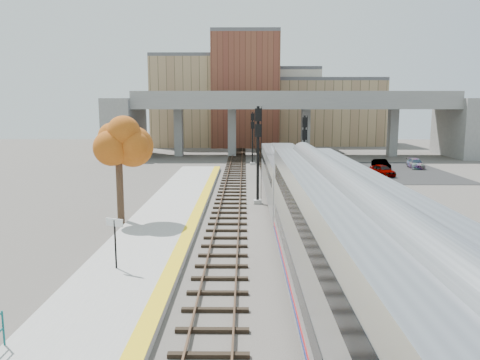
# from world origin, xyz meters

# --- Properties ---
(ground) EXTENTS (160.00, 160.00, 0.00)m
(ground) POSITION_xyz_m (0.00, 0.00, 0.00)
(ground) COLOR #47423D
(ground) RESTS_ON ground
(platform) EXTENTS (4.50, 60.00, 0.35)m
(platform) POSITION_xyz_m (-7.25, 0.00, 0.17)
(platform) COLOR #9E9E99
(platform) RESTS_ON ground
(yellow_strip) EXTENTS (0.70, 60.00, 0.01)m
(yellow_strip) POSITION_xyz_m (-5.35, 0.00, 0.35)
(yellow_strip) COLOR yellow
(yellow_strip) RESTS_ON platform
(tracks) EXTENTS (10.70, 95.00, 0.25)m
(tracks) POSITION_xyz_m (0.93, 12.50, 0.08)
(tracks) COLOR black
(tracks) RESTS_ON ground
(overpass) EXTENTS (54.00, 12.00, 9.50)m
(overpass) POSITION_xyz_m (4.92, 45.00, 5.81)
(overpass) COLOR slate
(overpass) RESTS_ON ground
(buildings_far) EXTENTS (43.00, 21.00, 20.60)m
(buildings_far) POSITION_xyz_m (1.26, 66.57, 7.88)
(buildings_far) COLOR #A0865D
(buildings_far) RESTS_ON ground
(parking_lot) EXTENTS (14.00, 18.00, 0.04)m
(parking_lot) POSITION_xyz_m (14.00, 28.00, 0.02)
(parking_lot) COLOR black
(parking_lot) RESTS_ON ground
(locomotive) EXTENTS (3.02, 19.05, 4.10)m
(locomotive) POSITION_xyz_m (1.00, 10.23, 2.28)
(locomotive) COLOR #A8AAB2
(locomotive) RESTS_ON ground
(coach) EXTENTS (3.03, 25.00, 5.00)m
(coach) POSITION_xyz_m (1.00, -12.38, 2.80)
(coach) COLOR #A8AAB2
(coach) RESTS_ON ground
(signal_mast_near) EXTENTS (0.60, 0.64, 7.48)m
(signal_mast_near) POSITION_xyz_m (-1.10, 10.29, 3.79)
(signal_mast_near) COLOR #9E9E99
(signal_mast_near) RESTS_ON ground
(signal_mast_mid) EXTENTS (0.60, 0.64, 6.69)m
(signal_mast_mid) POSITION_xyz_m (3.00, 14.90, 3.25)
(signal_mast_mid) COLOR #9E9E99
(signal_mast_mid) RESTS_ON ground
(signal_mast_far) EXTENTS (0.60, 0.64, 6.68)m
(signal_mast_far) POSITION_xyz_m (-1.10, 34.31, 3.24)
(signal_mast_far) COLOR #9E9E99
(signal_mast_far) RESTS_ON ground
(station_sign) EXTENTS (0.85, 0.40, 2.27)m
(station_sign) POSITION_xyz_m (-7.84, -5.21, 1.98)
(station_sign) COLOR black
(station_sign) RESTS_ON platform
(tree) EXTENTS (3.60, 3.60, 7.05)m
(tree) POSITION_xyz_m (-9.95, 3.67, 5.23)
(tree) COLOR #382619
(tree) RESTS_ON ground
(car_a) EXTENTS (2.35, 3.86, 1.23)m
(car_a) POSITION_xyz_m (12.71, 24.66, 0.65)
(car_a) COLOR #99999E
(car_a) RESTS_ON parking_lot
(car_b) EXTENTS (1.41, 3.65, 1.19)m
(car_b) POSITION_xyz_m (14.03, 29.77, 0.63)
(car_b) COLOR #99999E
(car_b) RESTS_ON parking_lot
(car_c) EXTENTS (1.89, 3.92, 1.10)m
(car_c) POSITION_xyz_m (18.55, 31.05, 0.59)
(car_c) COLOR #99999E
(car_c) RESTS_ON parking_lot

